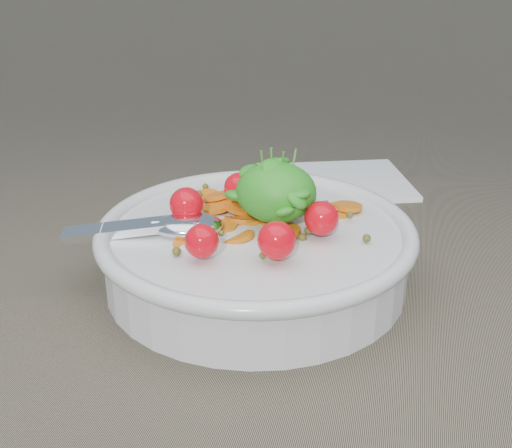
# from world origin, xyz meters

# --- Properties ---
(ground) EXTENTS (6.00, 6.00, 0.00)m
(ground) POSITION_xyz_m (0.00, 0.00, 0.00)
(ground) COLOR #766B54
(ground) RESTS_ON ground
(bowl) EXTENTS (0.29, 0.27, 0.11)m
(bowl) POSITION_xyz_m (0.00, -0.00, 0.03)
(bowl) COLOR silver
(bowl) RESTS_ON ground
(napkin) EXTENTS (0.19, 0.18, 0.01)m
(napkin) POSITION_xyz_m (0.05, 0.25, 0.00)
(napkin) COLOR white
(napkin) RESTS_ON ground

